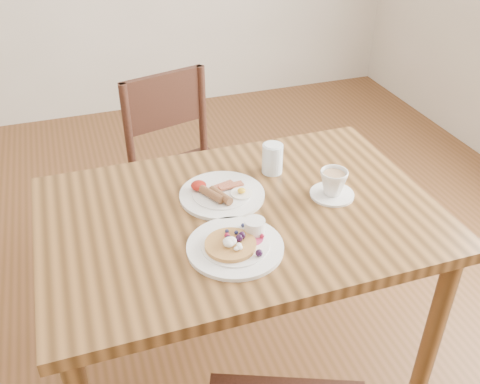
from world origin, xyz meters
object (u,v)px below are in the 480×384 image
at_px(pancake_plate, 236,244).
at_px(teacup_saucer, 333,184).
at_px(dining_table, 240,237).
at_px(water_glass, 272,159).
at_px(breakfast_plate, 221,194).
at_px(chair_far, 183,168).

xyz_separation_m(pancake_plate, teacup_saucer, (0.37, 0.15, 0.03)).
xyz_separation_m(dining_table, pancake_plate, (-0.07, -0.16, 0.11)).
relative_size(pancake_plate, teacup_saucer, 1.93).
distance_m(dining_table, pancake_plate, 0.21).
bearing_deg(dining_table, teacup_saucer, -2.26).
bearing_deg(water_glass, breakfast_plate, -156.98).
height_order(chair_far, breakfast_plate, chair_far).
bearing_deg(water_glass, pancake_plate, -125.15).
bearing_deg(pancake_plate, breakfast_plate, 82.61).
height_order(dining_table, breakfast_plate, breakfast_plate).
distance_m(pancake_plate, teacup_saucer, 0.40).
bearing_deg(teacup_saucer, breakfast_plate, 162.61).
height_order(teacup_saucer, water_glass, water_glass).
height_order(chair_far, water_glass, chair_far).
bearing_deg(chair_far, breakfast_plate, 73.93).
bearing_deg(chair_far, dining_table, 76.63).
height_order(chair_far, pancake_plate, chair_far).
distance_m(breakfast_plate, water_glass, 0.23).
bearing_deg(chair_far, pancake_plate, 72.15).
bearing_deg(dining_table, water_glass, 45.86).
relative_size(dining_table, teacup_saucer, 8.57).
distance_m(pancake_plate, water_glass, 0.42).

